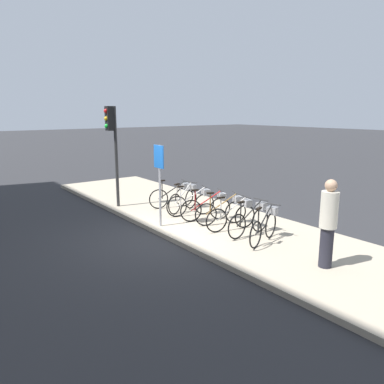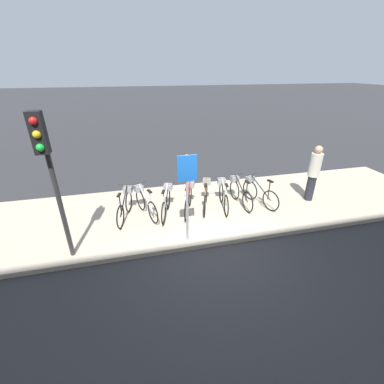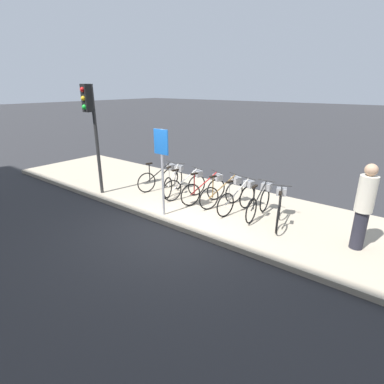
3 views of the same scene
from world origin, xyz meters
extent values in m
plane|color=#2D2D30|center=(0.00, 0.00, 0.00)|extent=(120.00, 120.00, 0.00)
cube|color=#B7A88E|center=(0.00, 1.79, 0.06)|extent=(16.11, 3.59, 0.12)
torus|color=black|center=(-2.18, 1.24, 0.44)|extent=(0.20, 0.62, 0.64)
torus|color=black|center=(-1.95, 2.08, 0.44)|extent=(0.20, 0.62, 0.64)
cylinder|color=black|center=(-2.07, 1.66, 0.69)|extent=(0.26, 0.87, 0.54)
cylinder|color=black|center=(-2.15, 1.35, 0.72)|extent=(0.04, 0.04, 0.57)
cube|color=black|center=(-2.15, 1.35, 1.03)|extent=(0.12, 0.21, 0.04)
cylinder|color=#262626|center=(-1.95, 2.08, 0.98)|extent=(0.45, 0.14, 0.02)
cube|color=gray|center=(-1.94, 2.13, 0.80)|extent=(0.28, 0.26, 0.18)
torus|color=black|center=(-1.32, 1.28, 0.44)|extent=(0.25, 0.61, 0.64)
torus|color=black|center=(-1.61, 2.10, 0.44)|extent=(0.25, 0.61, 0.64)
cylinder|color=beige|center=(-1.47, 1.69, 0.69)|extent=(0.33, 0.85, 0.54)
cylinder|color=beige|center=(-1.36, 1.39, 0.72)|extent=(0.04, 0.04, 0.57)
cube|color=black|center=(-1.36, 1.39, 1.03)|extent=(0.13, 0.21, 0.04)
cylinder|color=#262626|center=(-1.61, 2.10, 0.98)|extent=(0.44, 0.18, 0.02)
cube|color=gray|center=(-1.63, 2.14, 0.80)|extent=(0.29, 0.27, 0.18)
torus|color=black|center=(-1.05, 1.16, 0.44)|extent=(0.22, 0.62, 0.64)
torus|color=black|center=(-0.79, 1.99, 0.44)|extent=(0.22, 0.62, 0.64)
cylinder|color=silver|center=(-0.92, 1.57, 0.69)|extent=(0.29, 0.86, 0.54)
cylinder|color=silver|center=(-1.01, 1.27, 0.72)|extent=(0.04, 0.04, 0.57)
cube|color=black|center=(-1.01, 1.27, 1.03)|extent=(0.13, 0.21, 0.04)
cylinder|color=#262626|center=(-0.79, 1.99, 0.98)|extent=(0.45, 0.16, 0.02)
cube|color=gray|center=(-0.78, 2.04, 0.80)|extent=(0.29, 0.26, 0.18)
torus|color=black|center=(-0.41, 1.20, 0.44)|extent=(0.25, 0.61, 0.64)
torus|color=black|center=(-0.11, 2.02, 0.44)|extent=(0.25, 0.61, 0.64)
cylinder|color=red|center=(-0.26, 1.61, 0.69)|extent=(0.33, 0.85, 0.54)
cylinder|color=red|center=(-0.37, 1.32, 0.72)|extent=(0.04, 0.04, 0.57)
cube|color=black|center=(-0.37, 1.32, 1.03)|extent=(0.13, 0.21, 0.04)
cylinder|color=#262626|center=(-0.11, 2.02, 0.98)|extent=(0.44, 0.18, 0.02)
cube|color=gray|center=(-0.09, 2.07, 0.80)|extent=(0.29, 0.27, 0.18)
torus|color=black|center=(0.15, 1.30, 0.44)|extent=(0.25, 0.61, 0.64)
torus|color=black|center=(0.44, 2.12, 0.44)|extent=(0.25, 0.61, 0.64)
cylinder|color=olive|center=(0.30, 1.71, 0.69)|extent=(0.33, 0.85, 0.54)
cylinder|color=olive|center=(0.19, 1.41, 0.72)|extent=(0.04, 0.04, 0.57)
cube|color=black|center=(0.19, 1.41, 1.03)|extent=(0.13, 0.21, 0.04)
cylinder|color=#262626|center=(0.44, 2.12, 0.98)|extent=(0.44, 0.18, 0.02)
cube|color=gray|center=(0.46, 2.16, 0.80)|extent=(0.29, 0.27, 0.18)
torus|color=black|center=(0.75, 1.16, 0.44)|extent=(0.15, 0.63, 0.64)
torus|color=black|center=(0.90, 2.02, 0.44)|extent=(0.15, 0.63, 0.64)
cylinder|color=beige|center=(0.83, 1.59, 0.69)|extent=(0.19, 0.88, 0.54)
cylinder|color=beige|center=(0.77, 1.28, 0.72)|extent=(0.04, 0.04, 0.57)
cube|color=black|center=(0.77, 1.28, 1.03)|extent=(0.10, 0.21, 0.04)
cylinder|color=#262626|center=(0.90, 2.02, 0.98)|extent=(0.46, 0.10, 0.02)
cube|color=gray|center=(0.91, 2.07, 0.80)|extent=(0.27, 0.24, 0.18)
torus|color=black|center=(1.44, 1.23, 0.44)|extent=(0.08, 0.64, 0.64)
torus|color=black|center=(1.38, 2.10, 0.44)|extent=(0.08, 0.64, 0.64)
cylinder|color=black|center=(1.41, 1.66, 0.69)|extent=(0.09, 0.89, 0.54)
cylinder|color=black|center=(1.43, 1.35, 0.72)|extent=(0.03, 0.03, 0.57)
cube|color=black|center=(1.43, 1.35, 1.03)|extent=(0.08, 0.20, 0.04)
cylinder|color=#262626|center=(1.38, 2.10, 0.98)|extent=(0.46, 0.05, 0.02)
cube|color=gray|center=(1.38, 2.15, 0.80)|extent=(0.25, 0.22, 0.18)
torus|color=black|center=(2.14, 1.14, 0.44)|extent=(0.24, 0.61, 0.64)
torus|color=black|center=(1.86, 1.97, 0.44)|extent=(0.24, 0.61, 0.64)
cylinder|color=black|center=(2.00, 1.55, 0.69)|extent=(0.32, 0.85, 0.54)
cylinder|color=black|center=(2.10, 1.26, 0.72)|extent=(0.04, 0.04, 0.57)
cube|color=black|center=(2.10, 1.26, 1.03)|extent=(0.13, 0.21, 0.04)
cylinder|color=#262626|center=(1.86, 1.97, 0.98)|extent=(0.44, 0.17, 0.02)
cube|color=gray|center=(1.84, 2.01, 0.80)|extent=(0.29, 0.27, 0.18)
cylinder|color=#23232D|center=(3.71, 1.50, 0.53)|extent=(0.26, 0.26, 0.82)
cylinder|color=beige|center=(3.71, 1.50, 1.30)|extent=(0.34, 0.34, 0.73)
sphere|color=tan|center=(3.71, 1.50, 1.79)|extent=(0.24, 0.24, 0.24)
cylinder|color=#2D2D2D|center=(-3.27, 0.35, 1.73)|extent=(0.10, 0.10, 3.22)
cube|color=black|center=(-3.27, 0.17, 2.96)|extent=(0.24, 0.20, 0.75)
sphere|color=red|center=(-3.27, 0.07, 3.19)|extent=(0.14, 0.14, 0.14)
sphere|color=gold|center=(-3.27, 0.07, 2.96)|extent=(0.14, 0.14, 0.14)
sphere|color=green|center=(-3.27, 0.07, 2.73)|extent=(0.14, 0.14, 0.14)
cylinder|color=#99999E|center=(-0.57, 0.30, 1.22)|extent=(0.06, 0.06, 2.20)
cube|color=#1959B2|center=(-0.57, 0.28, 2.02)|extent=(0.44, 0.03, 0.60)
camera|label=1|loc=(7.75, -4.86, 3.18)|focal=35.00mm
camera|label=2|loc=(-1.69, -4.83, 4.00)|focal=24.00mm
camera|label=3|loc=(4.40, -4.88, 3.28)|focal=28.00mm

